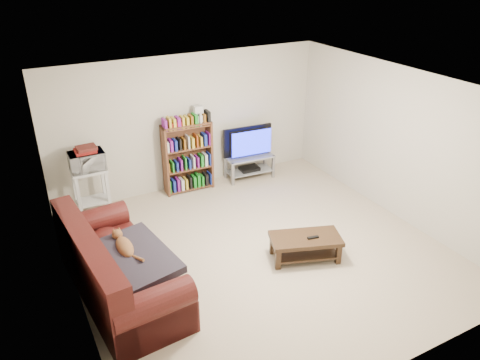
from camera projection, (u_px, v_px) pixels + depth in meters
floor at (259, 251)px, 6.80m from camera, size 5.00×5.00×0.00m
ceiling at (263, 89)px, 5.74m from camera, size 5.00×5.00×0.00m
wall_back at (189, 122)px, 8.24m from camera, size 5.00×0.00×5.00m
wall_front at (398, 281)px, 4.29m from camera, size 5.00×0.00×5.00m
wall_left at (67, 223)px, 5.21m from camera, size 0.00×5.00×5.00m
wall_right at (398, 144)px, 7.32m from camera, size 0.00×5.00×5.00m
sofa at (114, 273)px, 5.79m from camera, size 1.18×2.35×0.97m
blanket at (131, 259)px, 5.66m from camera, size 1.06×1.27×0.19m
cat at (125, 247)px, 5.79m from camera, size 0.30×0.64×0.19m
coffee_table at (305, 243)px, 6.53m from camera, size 1.08×0.79×0.36m
remote at (313, 237)px, 6.45m from camera, size 0.17×0.07×0.02m
tv_stand at (249, 163)px, 8.85m from camera, size 0.93×0.47×0.45m
television at (250, 142)px, 8.67m from camera, size 0.97×0.20×0.56m
dvd_player at (249, 169)px, 8.90m from camera, size 0.38×0.28×0.06m
bookshelf at (188, 156)px, 8.26m from camera, size 0.88×0.30×1.26m
shelf_clutter at (191, 117)px, 8.00m from camera, size 0.65×0.20×0.28m
microwave_stand at (91, 187)px, 7.43m from camera, size 0.53×0.39×0.85m
microwave at (87, 161)px, 7.23m from camera, size 0.53×0.36×0.29m
game_boxes at (85, 151)px, 7.16m from camera, size 0.31×0.27×0.05m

